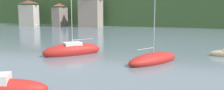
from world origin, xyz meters
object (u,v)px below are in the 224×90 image
object	(u,v)px
shore_building_west	(29,13)
sailboat_mid_8	(73,50)
shore_building_central	(91,10)
sailboat_mid_1	(153,59)
shore_building_westcentral	(60,15)

from	to	relation	value
shore_building_west	sailboat_mid_8	world-z (taller)	shore_building_west
shore_building_central	sailboat_mid_8	size ratio (longest dim) A/B	1.25
shore_building_central	sailboat_mid_8	bearing A→B (deg)	-70.15
sailboat_mid_1	shore_building_westcentral	bearing A→B (deg)	73.23
shore_building_central	sailboat_mid_8	world-z (taller)	shore_building_central
shore_building_westcentral	sailboat_mid_8	size ratio (longest dim) A/B	0.87
shore_building_westcentral	sailboat_mid_1	size ratio (longest dim) A/B	0.84
sailboat_mid_8	sailboat_mid_1	bearing A→B (deg)	124.61
shore_building_westcentral	sailboat_mid_8	world-z (taller)	sailboat_mid_8
shore_building_central	sailboat_mid_1	bearing A→B (deg)	-59.32
shore_building_west	sailboat_mid_8	distance (m)	58.64
shore_building_westcentral	sailboat_mid_1	bearing A→B (deg)	-49.86
shore_building_west	sailboat_mid_1	world-z (taller)	shore_building_west
shore_building_westcentral	sailboat_mid_8	xyz separation A→B (m)	(27.69, -44.52, -3.29)
shore_building_west	shore_building_central	distance (m)	23.51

